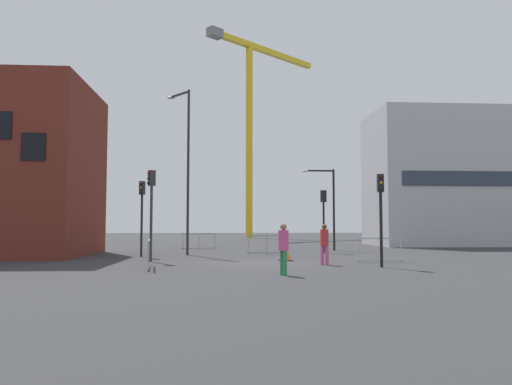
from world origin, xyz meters
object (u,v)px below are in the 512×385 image
Objects in this scene: pedestrian_waiting at (324,241)px; pedestrian_walking at (283,245)px; streetlamp_short at (328,200)px; traffic_light_verge at (324,210)px; construction_crane at (252,107)px; traffic_cone_by_barrier at (286,254)px; streetlamp_tall at (186,159)px; traffic_light_corner at (142,206)px; traffic_light_near at (151,200)px; traffic_light_median at (381,204)px.

pedestrian_walking is at bearing -118.42° from pedestrian_waiting.
traffic_light_verge is at bearing -107.92° from streetlamp_short.
construction_crane reaches higher than pedestrian_walking.
traffic_light_verge is 2.20× the size of pedestrian_waiting.
pedestrian_walking is 6.53m from traffic_cone_by_barrier.
streetlamp_tall reaches higher than traffic_light_verge.
streetlamp_tall is 3.70m from traffic_light_corner.
traffic_light_verge is (10.17, 2.84, -0.14)m from traffic_light_corner.
streetlamp_short is at bearing 66.15° from traffic_cone_by_barrier.
construction_crane is 43.05m from traffic_light_near.
traffic_light_corner is (-11.05, -5.55, -0.64)m from streetlamp_short.
streetlamp_tall is at bearing -154.92° from streetlamp_short.
pedestrian_walking is at bearing -69.87° from streetlamp_tall.
streetlamp_short is at bearing 25.08° from streetlamp_tall.
streetlamp_tall is at bearing 136.52° from traffic_cone_by_barrier.
pedestrian_waiting is (0.68, -42.31, -15.94)m from construction_crane.
traffic_light_near is at bearing -103.35° from streetlamp_tall.
streetlamp_short is at bearing 26.67° from traffic_light_corner.
traffic_light_corner is 2.34× the size of pedestrian_waiting.
streetlamp_short is 12.63m from traffic_light_median.
traffic_light_corner is 2.32× the size of pedestrian_walking.
construction_crane is at bearing 96.04° from streetlamp_short.
traffic_light_near is at bearing 163.31° from pedestrian_waiting.
pedestrian_walking is (-4.81, -15.32, -2.30)m from streetlamp_short.
pedestrian_waiting is at bearing 146.01° from traffic_light_median.
traffic_cone_by_barrier is (-1.31, 2.38, -0.67)m from pedestrian_waiting.
traffic_light_corner is 1.06× the size of traffic_light_verge.
streetlamp_tall is at bearing 32.79° from traffic_light_corner.
construction_crane is at bearing 78.03° from traffic_light_corner.
traffic_light_corner is at bearing -153.33° from streetlamp_short.
pedestrian_waiting is 2.80m from traffic_cone_by_barrier.
streetlamp_tall is 10.42m from pedestrian_waiting.
construction_crane is 43.26m from traffic_cone_by_barrier.
traffic_light_near is 3.62m from traffic_light_corner.
traffic_light_corner is at bearing -101.97° from construction_crane.
traffic_light_near is at bearing -99.58° from construction_crane.
traffic_light_corner is at bearing 145.96° from traffic_light_median.
construction_crane reaches higher than traffic_light_near.
streetlamp_short is 16.22m from pedestrian_walking.
traffic_light_median is (2.65, -43.64, -14.45)m from construction_crane.
pedestrian_walking is at bearing -91.88° from construction_crane.
traffic_light_corner is (-10.41, 7.03, 0.18)m from traffic_light_median.
streetlamp_short is at bearing 87.08° from traffic_light_median.
traffic_light_median is 9.87m from traffic_light_verge.
traffic_light_median is (9.41, -3.56, -0.30)m from traffic_light_near.
traffic_light_verge is at bearing 15.58° from traffic_light_corner.
construction_crane is at bearing 80.42° from traffic_light_near.
traffic_light_median is 12.56m from traffic_light_corner.
traffic_light_median is at bearing -45.56° from streetlamp_tall.
streetlamp_short is 1.43× the size of traffic_light_verge.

